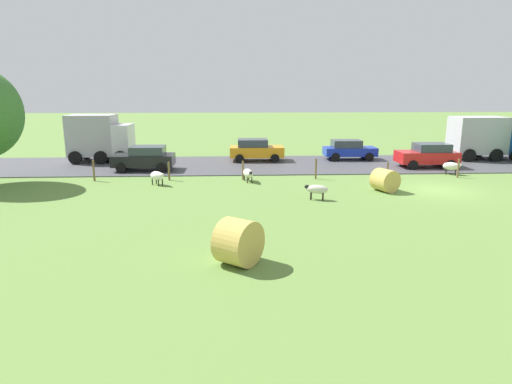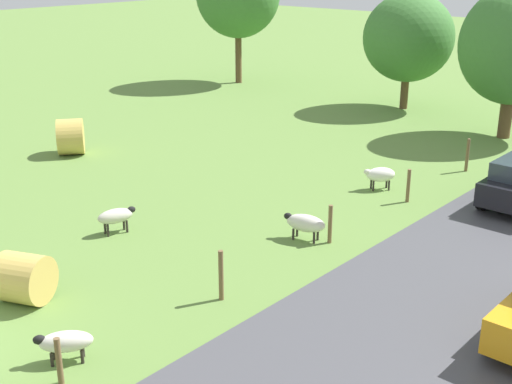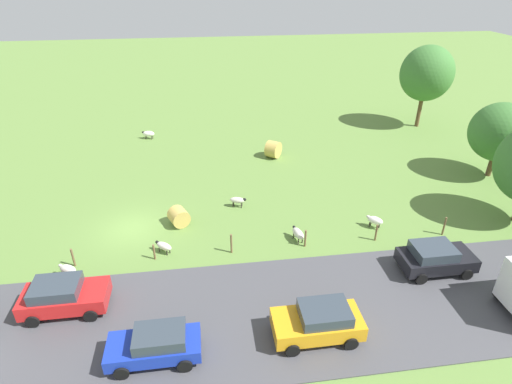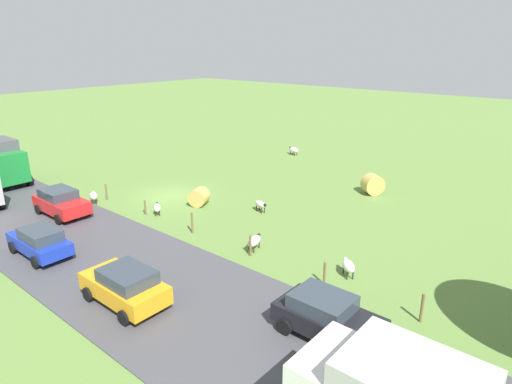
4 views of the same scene
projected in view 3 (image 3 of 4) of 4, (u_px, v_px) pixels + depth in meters
The scene contains 22 objects.
ground_plane at pixel (133, 229), 26.67m from camera, with size 160.00×160.00×0.00m, color olive.
road_strip at pixel (111, 330), 19.27m from camera, with size 8.00×80.00×0.06m, color #47474C.
sheep_0 at pixel (148, 134), 40.15m from camera, with size 0.84×1.30×0.80m.
sheep_1 at pixel (164, 246), 24.27m from camera, with size 1.02×1.12×0.69m.
sheep_2 at pixel (375, 220), 26.55m from camera, with size 1.06×1.10×0.81m.
sheep_3 at pixel (68, 269), 22.29m from camera, with size 0.96×1.16×0.81m.
sheep_4 at pixel (298, 233), 25.32m from camera, with size 1.33×0.78×0.78m.
sheep_5 at pixel (238, 200), 28.83m from camera, with size 0.73×1.22×0.76m.
hay_bale_0 at pixel (179, 217), 26.83m from camera, with size 1.21×1.21×1.13m, color tan.
hay_bale_1 at pixel (273, 149), 36.22m from camera, with size 1.48×1.48×1.04m, color tan.
tree_0 at pixel (427, 73), 40.89m from camera, with size 5.20×5.20×8.25m.
tree_1 at pixel (501, 132), 31.62m from camera, with size 4.68×4.68×6.00m.
fence_post_0 at pixel (73, 258), 23.12m from camera, with size 0.12×0.12×1.18m, color brown.
fence_post_1 at pixel (154, 252), 23.71m from camera, with size 0.12×0.12×1.01m, color brown.
fence_post_2 at pixel (231, 244), 24.18m from camera, with size 0.12×0.12×1.29m, color brown.
fence_post_3 at pixel (305, 238), 24.75m from camera, with size 0.12×0.12×1.15m, color brown.
fence_post_4 at pixel (376, 233), 25.30m from camera, with size 0.12×0.12×1.14m, color brown.
fence_post_5 at pixel (444, 226), 25.80m from camera, with size 0.12×0.12×1.28m, color brown.
car_0 at pixel (319, 321), 18.56m from camera, with size 2.11×4.06×1.65m.
car_2 at pixel (156, 345), 17.52m from camera, with size 1.92×3.97×1.52m.
car_3 at pixel (63, 296), 19.99m from camera, with size 2.14×4.05×1.66m.
car_5 at pixel (435, 258), 22.61m from camera, with size 2.18×4.02×1.62m.
Camera 3 is at (23.03, 4.88, 15.07)m, focal length 28.79 mm.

